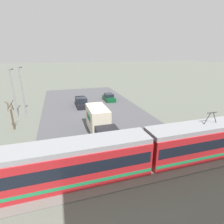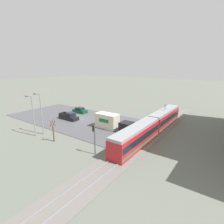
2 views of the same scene
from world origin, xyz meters
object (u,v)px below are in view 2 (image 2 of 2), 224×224
(sedan_car_0, at_px, (80,110))
(street_lamp_mid_block, at_px, (41,111))
(street_tree, at_px, (53,131))
(traffic_light_pole, at_px, (94,135))
(street_lamp_near_crossing, at_px, (32,113))
(light_rail_tram, at_px, (152,126))
(pickup_truck, at_px, (69,117))
(box_truck, at_px, (112,122))

(sedan_car_0, relative_size, street_lamp_mid_block, 0.53)
(street_tree, bearing_deg, sedan_car_0, -147.85)
(traffic_light_pole, xyz_separation_m, street_lamp_near_crossing, (1.08, -14.01, 1.45))
(street_lamp_near_crossing, relative_size, street_lamp_mid_block, 0.96)
(sedan_car_0, bearing_deg, street_lamp_near_crossing, 16.94)
(traffic_light_pole, bearing_deg, street_lamp_mid_block, -91.21)
(street_tree, xyz_separation_m, street_lamp_mid_block, (-0.92, -4.70, 2.74))
(traffic_light_pole, bearing_deg, light_rail_tram, 163.22)
(pickup_truck, height_order, street_lamp_near_crossing, street_lamp_near_crossing)
(traffic_light_pole, bearing_deg, street_lamp_near_crossing, -85.61)
(street_tree, bearing_deg, street_lamp_mid_block, -101.09)
(street_tree, bearing_deg, box_truck, 156.75)
(pickup_truck, relative_size, street_lamp_mid_block, 0.67)
(sedan_car_0, xyz_separation_m, street_tree, (16.44, 10.33, 1.15))
(light_rail_tram, relative_size, street_tree, 6.46)
(sedan_car_0, bearing_deg, box_truck, 69.54)
(light_rail_tram, xyz_separation_m, sedan_car_0, (-3.17, -22.96, -1.01))
(sedan_car_0, bearing_deg, traffic_light_pole, 50.48)
(street_tree, relative_size, street_lamp_near_crossing, 0.53)
(light_rail_tram, relative_size, pickup_truck, 4.94)
(box_truck, xyz_separation_m, pickup_truck, (0.61, -12.45, -0.74))
(street_lamp_near_crossing, bearing_deg, street_lamp_mid_block, 160.27)
(pickup_truck, distance_m, street_lamp_near_crossing, 11.58)
(street_tree, distance_m, street_lamp_mid_block, 5.52)
(street_tree, bearing_deg, pickup_truck, -142.71)
(box_truck, relative_size, sedan_car_0, 1.96)
(traffic_light_pole, relative_size, street_lamp_near_crossing, 0.60)
(box_truck, height_order, street_tree, street_tree)
(box_truck, distance_m, street_lamp_near_crossing, 15.26)
(pickup_truck, bearing_deg, street_lamp_mid_block, 18.36)
(pickup_truck, xyz_separation_m, traffic_light_pole, (9.60, 16.61, 2.21))
(sedan_car_0, distance_m, traffic_light_pole, 24.94)
(box_truck, bearing_deg, street_tree, -23.25)
(street_lamp_near_crossing, height_order, street_lamp_mid_block, street_lamp_mid_block)
(pickup_truck, relative_size, sedan_car_0, 1.26)
(box_truck, distance_m, pickup_truck, 12.49)
(sedan_car_0, xyz_separation_m, street_lamp_mid_block, (15.52, 5.63, 3.89))
(pickup_truck, height_order, traffic_light_pole, traffic_light_pole)
(box_truck, height_order, traffic_light_pole, traffic_light_pole)
(traffic_light_pole, xyz_separation_m, street_tree, (0.64, -8.82, -1.13))
(box_truck, bearing_deg, street_lamp_near_crossing, -41.12)
(traffic_light_pole, bearing_deg, sedan_car_0, -129.52)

